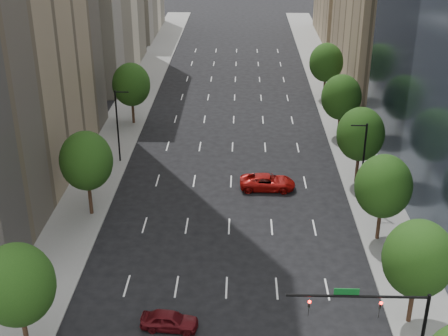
{
  "coord_description": "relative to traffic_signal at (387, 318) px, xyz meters",
  "views": [
    {
      "loc": [
        1.01,
        -1.48,
        30.26
      ],
      "look_at": [
        -0.39,
        46.36,
        8.0
      ],
      "focal_mm": 48.69,
      "sensor_mm": 36.0,
      "label": 1
    }
  ],
  "objects": [
    {
      "name": "car_red_far",
      "position": [
        -6.5,
        28.25,
        -4.33
      ],
      "size": [
        6.1,
        2.89,
        1.68
      ],
      "primitive_type": "imported",
      "rotation": [
        0.0,
        0.0,
        1.55
      ],
      "color": "#9C0E0B",
      "rests_on": "ground"
    },
    {
      "name": "filler_right",
      "position": [
        14.47,
        103.0,
        2.83
      ],
      "size": [
        14.0,
        26.0,
        16.0
      ],
      "primitive_type": "cube",
      "color": "#8C7759",
      "rests_on": "ground"
    },
    {
      "name": "traffic_signal",
      "position": [
        0.0,
        0.0,
        0.0
      ],
      "size": [
        9.12,
        0.4,
        7.38
      ],
      "color": "black",
      "rests_on": "ground"
    },
    {
      "name": "tree_left_2",
      "position": [
        -24.53,
        48.0,
        0.5
      ],
      "size": [
        5.2,
        5.2,
        8.68
      ],
      "color": "#382316",
      "rests_on": "ground"
    },
    {
      "name": "car_maroon",
      "position": [
        -14.67,
        4.76,
        -4.44
      ],
      "size": [
        4.47,
        2.13,
        1.47
      ],
      "primitive_type": "imported",
      "rotation": [
        0.0,
        0.0,
        1.48
      ],
      "color": "#500D12",
      "rests_on": "ground"
    },
    {
      "name": "tree_right_4",
      "position": [
        3.47,
        44.0,
        0.29
      ],
      "size": [
        5.2,
        5.2,
        8.46
      ],
      "color": "#382316",
      "rests_on": "ground"
    },
    {
      "name": "tree_left_1",
      "position": [
        -24.53,
        22.0,
        0.79
      ],
      "size": [
        5.2,
        5.2,
        8.97
      ],
      "color": "#382316",
      "rests_on": "ground"
    },
    {
      "name": "sidewalk_left",
      "position": [
        -26.03,
        30.0,
        -5.1
      ],
      "size": [
        6.0,
        200.0,
        0.15
      ],
      "primitive_type": "cube",
      "color": "slate",
      "rests_on": "ground"
    },
    {
      "name": "tree_right_3",
      "position": [
        3.47,
        30.0,
        0.72
      ],
      "size": [
        5.2,
        5.2,
        8.89
      ],
      "color": "#382316",
      "rests_on": "ground"
    },
    {
      "name": "streetlight_rn",
      "position": [
        2.91,
        25.0,
        -0.33
      ],
      "size": [
        1.7,
        0.2,
        9.0
      ],
      "color": "black",
      "rests_on": "ground"
    },
    {
      "name": "tree_left_0",
      "position": [
        -24.53,
        2.0,
        0.58
      ],
      "size": [
        5.2,
        5.2,
        8.75
      ],
      "color": "#382316",
      "rests_on": "ground"
    },
    {
      "name": "tree_right_1",
      "position": [
        3.47,
        6.0,
        0.58
      ],
      "size": [
        5.2,
        5.2,
        8.75
      ],
      "color": "#382316",
      "rests_on": "ground"
    },
    {
      "name": "tree_right_2",
      "position": [
        3.47,
        18.0,
        0.43
      ],
      "size": [
        5.2,
        5.2,
        8.61
      ],
      "color": "#382316",
      "rests_on": "ground"
    },
    {
      "name": "streetlight_ln",
      "position": [
        -23.96,
        35.0,
        -0.33
      ],
      "size": [
        1.7,
        0.2,
        9.0
      ],
      "color": "black",
      "rests_on": "ground"
    },
    {
      "name": "tree_right_5",
      "position": [
        3.47,
        60.0,
        0.58
      ],
      "size": [
        5.2,
        5.2,
        8.75
      ],
      "color": "#382316",
      "rests_on": "ground"
    },
    {
      "name": "sidewalk_right",
      "position": [
        4.97,
        30.0,
        -5.1
      ],
      "size": [
        6.0,
        200.0,
        0.15
      ],
      "primitive_type": "cube",
      "color": "slate",
      "rests_on": "ground"
    }
  ]
}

